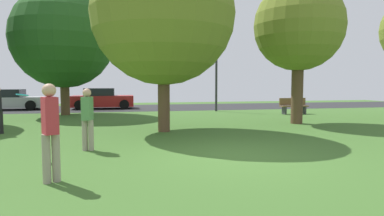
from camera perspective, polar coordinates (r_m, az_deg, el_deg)
ground_plane at (r=7.97m, az=7.12°, el=-8.31°), size 44.00×44.00×0.00m
road_strip at (r=23.55m, az=-5.68°, el=0.10°), size 44.00×6.40×0.01m
maple_tree_near at (r=14.98m, az=18.07°, el=13.29°), size 3.79×3.79×6.05m
maple_tree_far at (r=12.05m, az=-5.02°, el=16.07°), size 5.07×5.07×6.74m
birch_tree_lone at (r=19.38m, az=-21.48°, el=11.31°), size 5.44×5.44×6.92m
person_thrower at (r=6.21m, az=-23.43°, el=-3.20°), size 0.34×0.38×1.74m
person_bystander at (r=8.85m, az=-17.73°, el=-1.44°), size 0.30×0.36×1.61m
frisbee_disc at (r=8.54m, az=-27.43°, el=2.04°), size 0.38×0.38×0.07m
parked_car_silver at (r=24.53m, az=-29.23°, el=1.17°), size 4.24×1.98×1.34m
parked_car_red at (r=23.19m, az=-15.36°, el=1.48°), size 4.07×1.99×1.40m
park_bench at (r=19.34m, az=17.24°, el=0.37°), size 1.60×0.45×0.90m
street_lamp_post at (r=20.36m, az=4.25°, el=5.77°), size 0.14×0.14×4.50m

